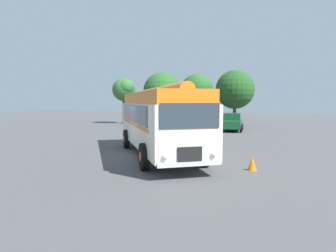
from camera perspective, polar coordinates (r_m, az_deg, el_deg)
The scene contains 9 objects.
ground_plane at distance 15.50m, azimuth -4.79°, elevation -5.60°, with size 120.00×120.00×0.00m, color #474749.
vintage_bus at distance 15.24m, azimuth -1.87°, elevation 1.42°, with size 7.68×9.72×3.49m.
car_near_left at distance 30.03m, azimuth 7.12°, elevation 0.97°, with size 2.38×4.39×1.66m.
car_mid_left at distance 28.93m, azimuth 12.12°, elevation 0.77°, with size 2.16×4.30×1.66m.
tree_far_left at distance 38.12m, azimuth -8.31°, elevation 6.91°, with size 2.94×2.89×5.70m.
tree_left_of_centre at distance 36.73m, azimuth -0.98°, elevation 6.62°, with size 4.56×4.56×6.29m.
tree_centre at distance 36.12m, azimuth 5.52°, elevation 6.72°, with size 3.97×3.97×6.04m.
tree_right_of_centre at distance 34.29m, azimuth 12.64°, elevation 6.87°, with size 4.30×4.30×6.25m.
traffic_cone at distance 12.55m, azimuth 15.75°, elevation -6.91°, with size 0.36×0.36×0.55m, color orange.
Camera 1 is at (6.29, -13.89, 2.75)m, focal length 32.00 mm.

